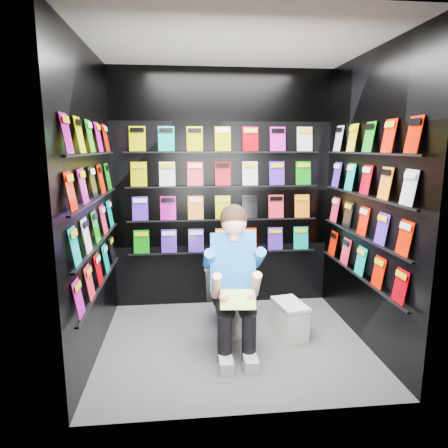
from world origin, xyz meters
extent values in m
plane|color=#5D5D5A|center=(0.00, 0.00, 0.00)|extent=(2.40, 2.40, 0.00)
plane|color=white|center=(0.00, 0.00, 2.60)|extent=(2.40, 2.40, 0.00)
cube|color=black|center=(0.00, 1.00, 1.30)|extent=(2.40, 0.04, 2.60)
cube|color=black|center=(0.00, -1.00, 1.30)|extent=(2.40, 0.04, 2.60)
cube|color=black|center=(-1.20, 0.00, 1.30)|extent=(0.04, 2.00, 2.60)
cube|color=black|center=(1.20, 0.00, 1.30)|extent=(0.04, 2.00, 2.60)
imported|color=white|center=(-0.02, 0.34, 0.37)|extent=(0.49, 0.79, 0.73)
cube|color=silver|center=(0.56, 0.12, 0.15)|extent=(0.28, 0.42, 0.29)
cube|color=silver|center=(0.56, 0.12, 0.31)|extent=(0.30, 0.45, 0.03)
cube|color=green|center=(-0.02, -0.39, 0.58)|extent=(0.30, 0.19, 0.12)
camera|label=1|loc=(-0.45, -3.37, 1.78)|focal=32.00mm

